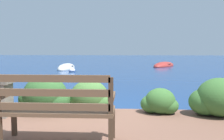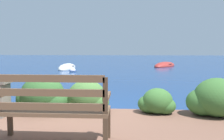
# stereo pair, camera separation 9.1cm
# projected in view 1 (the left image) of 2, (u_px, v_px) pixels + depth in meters

# --- Properties ---
(ground_plane) EXTENTS (80.00, 80.00, 0.00)m
(ground_plane) POSITION_uv_depth(u_px,v_px,m) (73.00, 118.00, 5.19)
(ground_plane) COLOR navy
(park_bench) EXTENTS (1.48, 0.48, 0.93)m
(park_bench) POSITION_uv_depth(u_px,v_px,m) (57.00, 107.00, 3.22)
(park_bench) COLOR #433123
(park_bench) RESTS_ON patio_terrace
(hedge_clump_centre) EXTENTS (1.05, 0.75, 0.71)m
(hedge_clump_centre) POSITION_uv_depth(u_px,v_px,m) (45.00, 97.00, 4.79)
(hedge_clump_centre) COLOR #2D5628
(hedge_clump_centre) RESTS_ON patio_terrace
(hedge_clump_right) EXTENTS (0.92, 0.66, 0.62)m
(hedge_clump_right) POSITION_uv_depth(u_px,v_px,m) (89.00, 98.00, 4.83)
(hedge_clump_right) COLOR #426B33
(hedge_clump_right) RESTS_ON patio_terrace
(hedge_clump_far_right) EXTENTS (0.71, 0.51, 0.49)m
(hedge_clump_far_right) POSITION_uv_depth(u_px,v_px,m) (160.00, 102.00, 4.75)
(hedge_clump_far_right) COLOR #38662D
(hedge_clump_far_right) RESTS_ON patio_terrace
(hedge_clump_extra) EXTENTS (1.04, 0.75, 0.71)m
(hedge_clump_extra) POSITION_uv_depth(u_px,v_px,m) (219.00, 100.00, 4.55)
(hedge_clump_extra) COLOR #38662D
(hedge_clump_extra) RESTS_ON patio_terrace
(rowboat_nearest) EXTENTS (0.98, 2.86, 0.65)m
(rowboat_nearest) POSITION_uv_depth(u_px,v_px,m) (66.00, 68.00, 16.81)
(rowboat_nearest) COLOR silver
(rowboat_nearest) RESTS_ON ground_plane
(rowboat_mid) EXTENTS (2.42, 3.03, 0.62)m
(rowboat_mid) POSITION_uv_depth(u_px,v_px,m) (164.00, 66.00, 19.05)
(rowboat_mid) COLOR #9E2D28
(rowboat_mid) RESTS_ON ground_plane
(mooring_buoy) EXTENTS (0.41, 0.41, 0.37)m
(mooring_buoy) POSITION_uv_depth(u_px,v_px,m) (72.00, 71.00, 14.89)
(mooring_buoy) COLOR white
(mooring_buoy) RESTS_ON ground_plane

